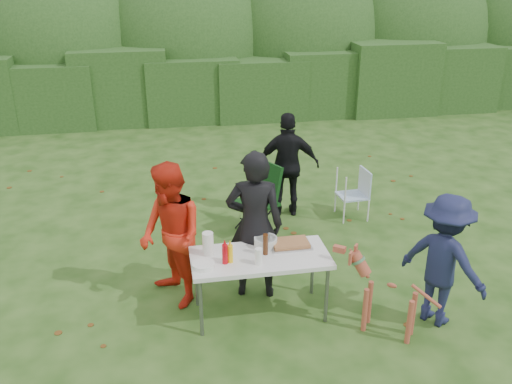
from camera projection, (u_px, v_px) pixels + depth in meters
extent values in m
plane|color=#1E4211|center=(244.00, 299.00, 6.37)|extent=(80.00, 80.00, 0.00)
cube|color=#23471C|center=(192.00, 86.00, 13.28)|extent=(22.00, 1.40, 1.70)
ellipsoid|color=#3D6628|center=(186.00, 45.00, 14.43)|extent=(20.00, 2.60, 3.20)
cube|color=silver|center=(260.00, 258.00, 5.85)|extent=(1.50, 0.70, 0.05)
cylinder|color=slate|center=(201.00, 308.00, 5.63)|extent=(0.04, 0.04, 0.69)
cylinder|color=slate|center=(327.00, 295.00, 5.86)|extent=(0.04, 0.04, 0.69)
cylinder|color=slate|center=(197.00, 279.00, 6.14)|extent=(0.04, 0.04, 0.69)
cylinder|color=slate|center=(312.00, 268.00, 6.36)|extent=(0.04, 0.04, 0.69)
imported|color=black|center=(255.00, 225.00, 6.16)|extent=(0.73, 0.56, 1.80)
imported|color=red|center=(171.00, 236.00, 6.04)|extent=(0.92, 1.01, 1.69)
imported|color=black|center=(288.00, 165.00, 8.23)|extent=(1.01, 0.55, 1.62)
imported|color=#191D40|center=(444.00, 261.00, 5.73)|extent=(1.01, 1.11, 1.50)
cube|color=#B7B7BA|center=(290.00, 245.00, 6.04)|extent=(0.45, 0.30, 0.02)
cube|color=#A26A3D|center=(290.00, 243.00, 6.03)|extent=(0.40, 0.26, 0.04)
cylinder|color=yellow|center=(230.00, 254.00, 5.68)|extent=(0.06, 0.06, 0.20)
cylinder|color=#BC0812|center=(225.00, 254.00, 5.65)|extent=(0.06, 0.06, 0.22)
cylinder|color=#47230F|center=(265.00, 244.00, 5.83)|extent=(0.06, 0.06, 0.24)
cylinder|color=white|center=(208.00, 244.00, 5.82)|extent=(0.12, 0.12, 0.26)
cylinder|color=white|center=(259.00, 256.00, 5.65)|extent=(0.08, 0.08, 0.18)
cylinder|color=silver|center=(266.00, 242.00, 6.03)|extent=(0.26, 0.26, 0.10)
cylinder|color=white|center=(203.00, 265.00, 5.61)|extent=(0.24, 0.24, 0.05)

